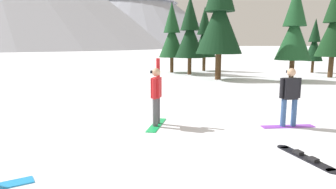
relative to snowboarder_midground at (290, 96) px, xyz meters
name	(u,v)px	position (x,y,z in m)	size (l,w,h in m)	color
snowboarder_midground	(290,96)	(0.00, 0.00, 0.00)	(1.57, 0.39, 1.72)	#993FD8
snowboarder_background	(156,95)	(-3.85, 0.28, 0.02)	(0.60, 1.58, 1.98)	#19B259
loose_snowboard_near_left	(305,157)	(-0.67, -2.45, -0.88)	(0.71, 1.69, 0.09)	black
pine_tree_tall	(294,29)	(5.00, 11.17, 2.48)	(2.28, 2.28, 6.21)	#472D19
pine_tree_twin	(314,43)	(9.25, 16.68, 1.55)	(1.49, 1.49, 4.52)	#472D19
pine_tree_broad	(335,25)	(8.70, 13.02, 2.83)	(2.40, 2.40, 6.86)	#472D19
pine_tree_slender	(204,36)	(0.31, 18.73, 2.19)	(2.08, 2.08, 5.68)	#472D19
pine_tree_short	(172,34)	(-2.67, 17.28, 2.29)	(2.17, 2.17, 5.87)	#472D19
pine_tree_young	(190,32)	(-1.33, 15.43, 2.40)	(2.34, 2.34, 6.07)	#472D19
pine_tree_leaning	(220,14)	(0.27, 11.97, 3.43)	(3.10, 3.10, 7.95)	#472D19
peak_north_spur	(135,9)	(-21.06, 217.91, 26.66)	(139.42, 139.42, 52.76)	#9EA3B2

